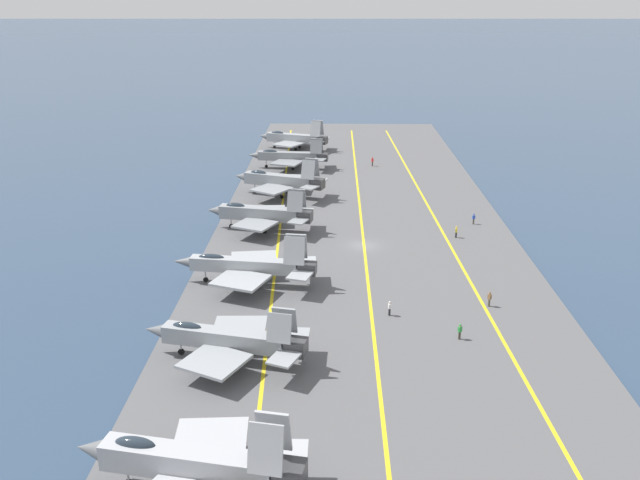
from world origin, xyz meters
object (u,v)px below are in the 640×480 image
object	(u,v)px
parked_jet_sixth	(290,156)
crew_green_vest	(460,331)
parked_jet_second	(227,339)
parked_jet_fourth	(261,213)
parked_jet_third	(248,265)
parked_jet_fifth	(280,180)
crew_white_vest	(390,308)
crew_red_vest	(372,161)
crew_brown_vest	(489,298)
crew_yellow_vest	(456,231)
parked_jet_nearest	(191,462)
parked_jet_seventh	(294,138)
crew_blue_vest	(474,218)

from	to	relation	value
parked_jet_sixth	crew_green_vest	bearing A→B (deg)	-162.98
parked_jet_second	parked_jet_fourth	distance (m)	37.40
parked_jet_third	parked_jet_fifth	bearing A→B (deg)	-1.21
parked_jet_third	crew_white_vest	bearing A→B (deg)	-116.08
crew_red_vest	crew_white_vest	size ratio (longest dim) A/B	1.09
parked_jet_third	crew_brown_vest	bearing A→B (deg)	-101.14
crew_brown_vest	crew_white_vest	bearing A→B (deg)	102.72
parked_jet_sixth	crew_brown_vest	size ratio (longest dim) A/B	9.17
parked_jet_fifth	crew_yellow_vest	distance (m)	33.48
parked_jet_nearest	parked_jet_fifth	bearing A→B (deg)	-0.09
crew_white_vest	crew_brown_vest	bearing A→B (deg)	-77.28
parked_jet_seventh	crew_brown_vest	xyz separation A→B (m)	(-80.09, -26.20, -1.51)
crew_yellow_vest	crew_white_vest	bearing A→B (deg)	155.83
parked_jet_sixth	parked_jet_third	bearing A→B (deg)	178.83
parked_jet_fifth	crew_blue_vest	world-z (taller)	parked_jet_fifth
parked_jet_fourth	parked_jet_fifth	xyz separation A→B (m)	(17.84, -1.35, 0.22)
parked_jet_second	crew_blue_vest	world-z (taller)	parked_jet_second
parked_jet_seventh	crew_blue_vest	size ratio (longest dim) A/B	9.77
parked_jet_seventh	crew_blue_vest	distance (m)	59.63
crew_brown_vest	crew_blue_vest	size ratio (longest dim) A/B	1.05
crew_white_vest	parked_jet_sixth	bearing A→B (deg)	12.91
parked_jet_fifth	parked_jet_sixth	distance (m)	19.52
parked_jet_nearest	crew_blue_vest	distance (m)	66.40
crew_brown_vest	crew_white_vest	world-z (taller)	crew_brown_vest
crew_red_vest	crew_blue_vest	xyz separation A→B (m)	(-36.23, -13.28, -0.09)
parked_jet_third	crew_green_vest	xyz separation A→B (m)	(-12.99, -22.61, -1.54)
crew_brown_vest	crew_blue_vest	bearing A→B (deg)	-7.36
parked_jet_sixth	crew_yellow_vest	xyz separation A→B (m)	(-39.97, -26.06, -1.52)
parked_jet_fourth	parked_jet_seventh	bearing A→B (deg)	-1.55
parked_jet_seventh	crew_green_vest	world-z (taller)	parked_jet_seventh
crew_brown_vest	crew_red_vest	bearing A→B (deg)	8.44
parked_jet_sixth	crew_yellow_vest	world-z (taller)	parked_jet_sixth
parked_jet_fourth	crew_blue_vest	xyz separation A→B (m)	(3.47, -31.38, -1.64)
crew_green_vest	crew_white_vest	bearing A→B (deg)	51.97
parked_jet_second	parked_jet_sixth	xyz separation A→B (m)	(74.75, -0.90, 0.19)
parked_jet_seventh	parked_jet_fifth	bearing A→B (deg)	179.78
parked_jet_second	crew_yellow_vest	xyz separation A→B (m)	(34.78, -26.96, -1.33)
parked_jet_sixth	crew_blue_vest	size ratio (longest dim) A/B	9.67
parked_jet_second	parked_jet_third	xyz separation A→B (m)	(17.70, 0.26, 0.19)
parked_jet_fifth	parked_jet_sixth	xyz separation A→B (m)	(19.51, -0.37, -0.31)
parked_jet_second	crew_yellow_vest	world-z (taller)	parked_jet_second
parked_jet_sixth	crew_white_vest	world-z (taller)	parked_jet_sixth
parked_jet_third	crew_blue_vest	bearing A→B (deg)	-53.07
parked_jet_fifth	parked_jet_sixth	size ratio (longest dim) A/B	1.03
crew_green_vest	parked_jet_seventh	bearing A→B (deg)	13.88
parked_jet_sixth	crew_white_vest	distance (m)	66.60
parked_jet_fourth	parked_jet_seventh	size ratio (longest dim) A/B	0.98
parked_jet_sixth	crew_blue_vest	distance (m)	45.05
parked_jet_fifth	parked_jet_seventh	distance (m)	37.21
parked_jet_second	crew_brown_vest	world-z (taller)	parked_jet_second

